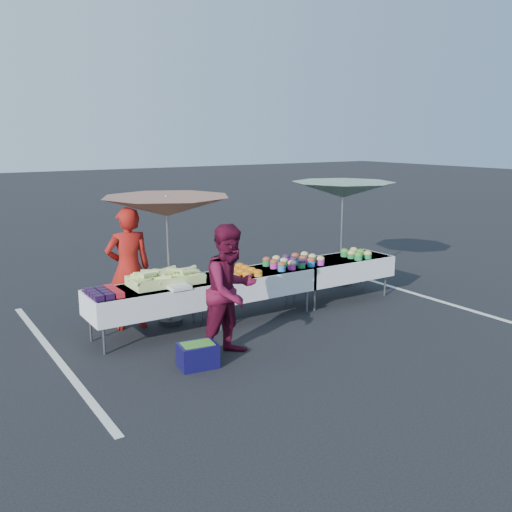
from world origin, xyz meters
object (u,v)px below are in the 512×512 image
vendor (129,269)px  umbrella_right (343,191)px  table_center (256,281)px  storage_bin (198,355)px  table_right (341,267)px  table_left (152,298)px  customer (231,291)px  umbrella_left (167,207)px

vendor → umbrella_right: size_ratio=0.88×
table_center → storage_bin: 2.25m
table_center → umbrella_right: size_ratio=0.88×
vendor → table_right: bearing=178.4°
umbrella_right → storage_bin: 5.06m
table_center → storage_bin: (-1.75, -1.35, -0.42)m
table_center → storage_bin: bearing=-142.4°
table_left → storage_bin: size_ratio=3.55×
vendor → storage_bin: bearing=101.9°
table_center → customer: bearing=-133.9°
umbrella_right → storage_bin: (-4.25, -2.15, -1.68)m
table_right → storage_bin: table_right is taller
customer → table_right: bearing=9.3°
table_left → vendor: (-0.12, 0.55, 0.35)m
table_center → vendor: (-1.92, 0.55, 0.35)m
customer → umbrella_right: size_ratio=0.84×
umbrella_right → storage_bin: bearing=-153.2°
table_left → table_center: 1.80m
table_center → umbrella_right: umbrella_right is taller
vendor → storage_bin: (0.17, -1.90, -0.77)m
table_center → table_right: (1.80, 0.00, 0.00)m
customer → storage_bin: size_ratio=3.40×
table_left → table_center: bearing=0.0°
storage_bin → table_left: bearing=99.8°
table_left → umbrella_right: 4.55m
table_center → table_right: size_ratio=1.00×
umbrella_left → umbrella_right: size_ratio=0.98×
table_right → umbrella_left: umbrella_left is taller
table_left → vendor: bearing=102.7°
table_right → umbrella_left: (-3.12, 0.44, 1.24)m
customer → umbrella_right: bearing=15.7°
table_left → storage_bin: bearing=-88.0°
vendor → umbrella_right: 4.53m
table_center → umbrella_right: 2.91m
table_left → umbrella_right: (4.30, 0.80, 1.26)m
table_right → umbrella_right: 1.65m
table_left → customer: bearing=-63.8°
vendor → customer: vendor is taller
customer → umbrella_left: 1.92m
table_center → umbrella_right: bearing=17.7°
table_left → table_center: (1.80, 0.00, 0.00)m
vendor → umbrella_left: (0.60, -0.11, 0.90)m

